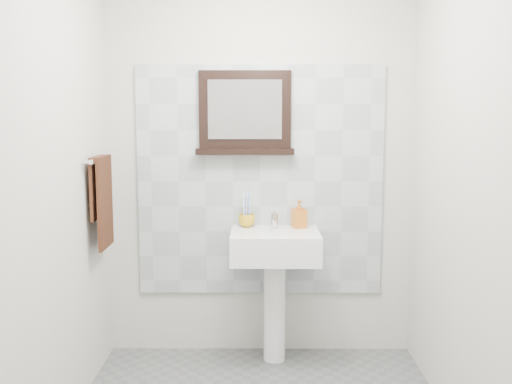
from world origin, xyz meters
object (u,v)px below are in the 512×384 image
pedestal_sink (275,260)px  toothbrush_cup (247,220)px  hand_towel (102,195)px  framed_mirror (245,115)px  soap_dispenser (299,214)px

pedestal_sink → toothbrush_cup: pedestal_sink is taller
hand_towel → framed_mirror: bearing=22.0°
toothbrush_cup → soap_dispenser: soap_dispenser is taller
pedestal_sink → toothbrush_cup: size_ratio=9.04×
pedestal_sink → hand_towel: hand_towel is taller
pedestal_sink → framed_mirror: size_ratio=1.53×
pedestal_sink → framed_mirror: 0.94m
toothbrush_cup → framed_mirror: bearing=103.0°
toothbrush_cup → framed_mirror: framed_mirror is taller
framed_mirror → toothbrush_cup: bearing=-77.0°
toothbrush_cup → hand_towel: size_ratio=0.19×
toothbrush_cup → soap_dispenser: (0.34, -0.02, 0.05)m
toothbrush_cup → hand_towel: 0.93m
pedestal_sink → framed_mirror: framed_mirror is taller
soap_dispenser → framed_mirror: (-0.35, 0.07, 0.63)m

